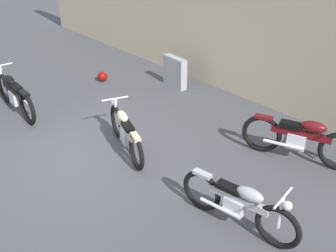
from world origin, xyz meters
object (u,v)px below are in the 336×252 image
at_px(helmet, 102,76).
at_px(motorcycle_silver, 239,204).
at_px(motorcycle_cream, 125,132).
at_px(motorcycle_black, 14,94).
at_px(stone_marker, 175,72).
at_px(motorcycle_maroon, 301,139).

xyz_separation_m(helmet, motorcycle_silver, (6.14, -1.72, 0.29)).
bearing_deg(motorcycle_cream, motorcycle_black, 35.59).
xyz_separation_m(stone_marker, motorcycle_silver, (4.53, -2.96, 0.02)).
height_order(stone_marker, motorcycle_black, motorcycle_black).
bearing_deg(stone_marker, motorcycle_silver, -33.19).
height_order(stone_marker, helmet, stone_marker).
relative_size(motorcycle_silver, motorcycle_cream, 1.04).
relative_size(helmet, motorcycle_silver, 0.14).
xyz_separation_m(stone_marker, helmet, (-1.61, -1.24, -0.27)).
height_order(motorcycle_black, motorcycle_cream, motorcycle_black).
distance_m(stone_marker, motorcycle_maroon, 4.24).
bearing_deg(helmet, motorcycle_black, -84.23).
xyz_separation_m(stone_marker, motorcycle_cream, (1.71, -2.91, 0.02)).
height_order(motorcycle_silver, motorcycle_cream, motorcycle_silver).
bearing_deg(stone_marker, motorcycle_maroon, -9.60).
bearing_deg(motorcycle_black, motorcycle_maroon, -148.29).
height_order(stone_marker, motorcycle_cream, motorcycle_cream).
height_order(helmet, motorcycle_silver, motorcycle_silver).
bearing_deg(motorcycle_silver, stone_marker, 137.94).
relative_size(helmet, motorcycle_black, 0.13).
bearing_deg(helmet, stone_marker, 37.62).
bearing_deg(motorcycle_maroon, helmet, 164.46).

